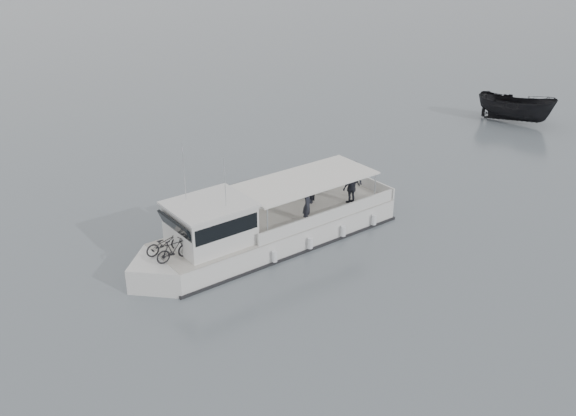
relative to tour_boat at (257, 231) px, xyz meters
name	(u,v)px	position (x,y,z in m)	size (l,w,h in m)	color
ground	(215,278)	(-2.62, -1.50, -0.92)	(1400.00, 1400.00, 0.00)	slate
tour_boat	(257,231)	(0.00, 0.00, 0.00)	(13.48, 5.36, 5.62)	silver
dark_motorboat	(516,108)	(24.22, 9.01, 0.13)	(2.05, 5.45, 2.11)	black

